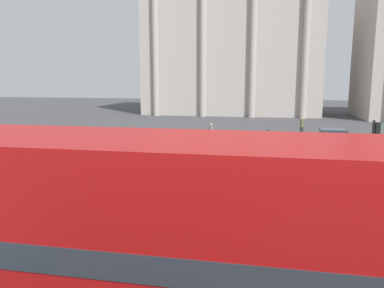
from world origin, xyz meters
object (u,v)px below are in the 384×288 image
object	(u,v)px
car_white	(335,137)
plaza_building_left	(233,38)
pedestrian_olive	(302,125)
traffic_light_near	(269,162)
double_decker_bus	(179,240)
pedestrian_grey	(211,132)
traffic_light_mid	(374,143)

from	to	relation	value
car_white	plaza_building_left	bearing A→B (deg)	-94.57
pedestrian_olive	traffic_light_near	bearing A→B (deg)	-6.11
double_decker_bus	car_white	world-z (taller)	double_decker_bus
traffic_light_near	pedestrian_grey	world-z (taller)	traffic_light_near
pedestrian_grey	pedestrian_olive	world-z (taller)	pedestrian_olive
double_decker_bus	pedestrian_grey	bearing A→B (deg)	104.85
plaza_building_left	traffic_light_mid	bearing A→B (deg)	-75.83
double_decker_bus	traffic_light_near	size ratio (longest dim) A/B	3.02
double_decker_bus	pedestrian_grey	xyz separation A→B (m)	(-2.90, 23.87, -1.36)
double_decker_bus	traffic_light_near	world-z (taller)	double_decker_bus
traffic_light_mid	car_white	distance (m)	11.42
plaza_building_left	car_white	distance (m)	33.65
double_decker_bus	pedestrian_grey	size ratio (longest dim) A/B	6.11
plaza_building_left	car_white	world-z (taller)	plaza_building_left
traffic_light_near	pedestrian_olive	bearing A→B (deg)	82.01
plaza_building_left	pedestrian_grey	bearing A→B (deg)	-88.08
traffic_light_near	pedestrian_grey	bearing A→B (deg)	105.17
traffic_light_mid	car_white	xyz separation A→B (m)	(0.19, 11.33, -1.41)
pedestrian_olive	plaza_building_left	bearing A→B (deg)	-159.20
traffic_light_near	traffic_light_mid	xyz separation A→B (m)	(4.93, 5.60, -0.08)
pedestrian_grey	pedestrian_olive	xyz separation A→B (m)	(7.57, 5.32, 0.06)
double_decker_bus	pedestrian_olive	xyz separation A→B (m)	(4.67, 29.19, -1.29)
car_white	pedestrian_olive	distance (m)	5.39
double_decker_bus	traffic_light_mid	size ratio (longest dim) A/B	3.14
traffic_light_mid	pedestrian_grey	size ratio (longest dim) A/B	1.94
traffic_light_near	pedestrian_grey	xyz separation A→B (m)	(-4.50, 16.59, -1.25)
traffic_light_near	plaza_building_left	bearing A→B (deg)	96.70
pedestrian_olive	double_decker_bus	bearing A→B (deg)	-7.21
plaza_building_left	traffic_light_mid	world-z (taller)	plaza_building_left
plaza_building_left	pedestrian_olive	size ratio (longest dim) A/B	14.98
pedestrian_olive	traffic_light_mid	bearing A→B (deg)	8.37
double_decker_bus	car_white	bearing A→B (deg)	82.41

